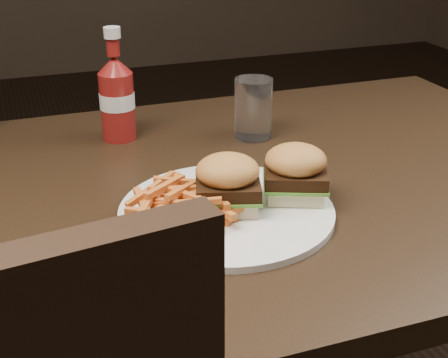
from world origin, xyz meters
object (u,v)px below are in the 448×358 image
object	(u,v)px
plate	(226,211)
ketchup_bottle	(118,107)
dining_table	(246,188)
tumbler	(253,108)

from	to	relation	value
plate	ketchup_bottle	bearing A→B (deg)	103.87
dining_table	ketchup_bottle	world-z (taller)	ketchup_bottle
plate	ketchup_bottle	world-z (taller)	ketchup_bottle
dining_table	tumbler	size ratio (longest dim) A/B	11.19
dining_table	tumbler	world-z (taller)	tumbler
tumbler	ketchup_bottle	bearing A→B (deg)	162.03
plate	tumbler	xyz separation A→B (m)	(0.15, 0.26, 0.05)
plate	dining_table	bearing A→B (deg)	56.16
dining_table	plate	world-z (taller)	plate
ketchup_bottle	tumbler	size ratio (longest dim) A/B	1.14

